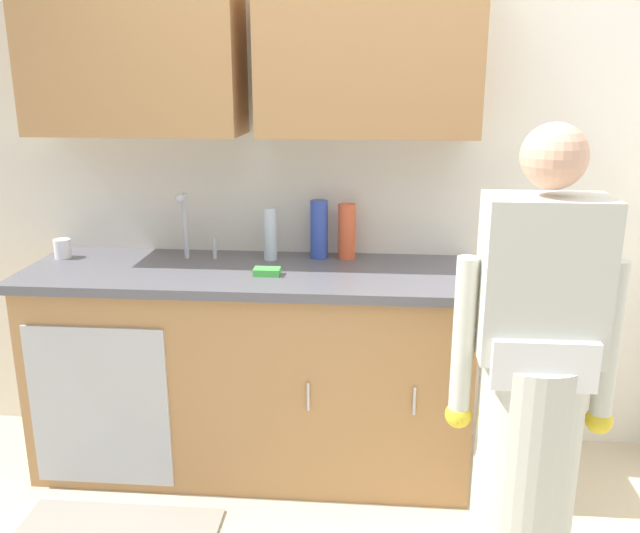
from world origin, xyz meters
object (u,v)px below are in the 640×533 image
(sponge, at_px, (267,272))
(sink, at_px, (187,270))
(bottle_dish_liquid, at_px, (270,234))
(cup_by_sink, at_px, (62,248))
(bottle_cleaner_spray, at_px, (319,229))
(person_at_sink, at_px, (530,408))
(bottle_water_tall, at_px, (347,231))

(sponge, bearing_deg, sink, 165.21)
(bottle_dish_liquid, relative_size, cup_by_sink, 2.77)
(bottle_cleaner_spray, bearing_deg, sink, -160.68)
(bottle_dish_liquid, height_order, cup_by_sink, bottle_dish_liquid)
(sink, xyz_separation_m, sponge, (0.37, -0.10, 0.03))
(person_at_sink, height_order, sponge, person_at_sink)
(bottle_water_tall, xyz_separation_m, sponge, (-0.32, -0.30, -0.11))
(person_at_sink, bearing_deg, bottle_water_tall, 125.24)
(bottle_water_tall, relative_size, sponge, 2.29)
(sink, height_order, cup_by_sink, sink)
(sink, bearing_deg, person_at_sink, -28.30)
(bottle_water_tall, distance_m, sponge, 0.45)
(sink, relative_size, bottle_dish_liquid, 2.08)
(bottle_water_tall, bearing_deg, sponge, -137.17)
(bottle_cleaner_spray, xyz_separation_m, cup_by_sink, (-1.17, -0.10, -0.09))
(bottle_cleaner_spray, height_order, sponge, bottle_cleaner_spray)
(person_at_sink, relative_size, bottle_water_tall, 6.42)
(bottle_cleaner_spray, bearing_deg, sponge, -123.30)
(person_at_sink, xyz_separation_m, bottle_water_tall, (-0.65, 0.92, 0.37))
(bottle_cleaner_spray, xyz_separation_m, bottle_dish_liquid, (-0.22, -0.05, -0.01))
(cup_by_sink, bearing_deg, bottle_cleaner_spray, 4.74)
(bottle_dish_liquid, distance_m, bottle_water_tall, 0.35)
(sink, xyz_separation_m, bottle_cleaner_spray, (0.57, 0.20, 0.15))
(person_at_sink, relative_size, cup_by_sink, 18.66)
(bottle_cleaner_spray, distance_m, sponge, 0.37)
(sink, distance_m, sponge, 0.38)
(sponge, bearing_deg, bottle_cleaner_spray, 56.70)
(sink, bearing_deg, sponge, -14.79)
(bottle_dish_liquid, xyz_separation_m, bottle_water_tall, (0.34, 0.05, 0.01))
(sink, bearing_deg, cup_by_sink, 170.61)
(person_at_sink, bearing_deg, cup_by_sink, 157.12)
(cup_by_sink, distance_m, sponge, 1.00)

